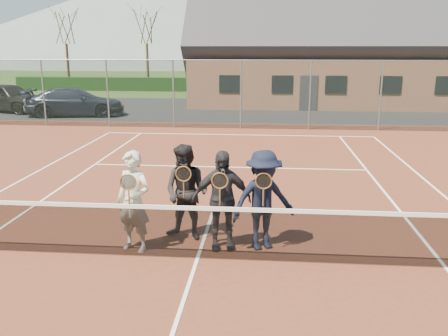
% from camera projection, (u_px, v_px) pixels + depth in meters
% --- Properties ---
extents(ground, '(220.00, 220.00, 0.00)m').
position_uv_depth(ground, '(247.00, 110.00, 27.43)').
color(ground, '#2B4518').
rests_on(ground, ground).
extents(court_surface, '(30.00, 30.00, 0.02)m').
position_uv_depth(court_surface, '(198.00, 259.00, 8.12)').
color(court_surface, '#562819').
rests_on(court_surface, ground).
extents(tarmac_carpark, '(40.00, 12.00, 0.01)m').
position_uv_depth(tarmac_carpark, '(179.00, 109.00, 27.77)').
color(tarmac_carpark, black).
rests_on(tarmac_carpark, ground).
extents(hedge_row, '(40.00, 1.20, 1.10)m').
position_uv_depth(hedge_row, '(253.00, 85.00, 38.88)').
color(hedge_row, black).
rests_on(hedge_row, ground).
extents(hill_west, '(110.00, 110.00, 18.00)m').
position_uv_depth(hill_west, '(144.00, 21.00, 99.74)').
color(hill_west, '#52625B').
rests_on(hill_west, ground).
extents(hill_centre, '(120.00, 120.00, 22.00)m').
position_uv_depth(hill_centre, '(362.00, 9.00, 95.38)').
color(hill_centre, slate).
rests_on(hill_centre, ground).
extents(car_a, '(5.10, 3.19, 1.62)m').
position_uv_depth(car_a, '(8.00, 97.00, 26.57)').
color(car_a, black).
rests_on(car_a, ground).
extents(car_b, '(4.09, 1.94, 1.29)m').
position_uv_depth(car_b, '(65.00, 103.00, 25.38)').
color(car_b, gray).
rests_on(car_b, ground).
extents(car_c, '(5.29, 2.84, 1.46)m').
position_uv_depth(car_c, '(75.00, 102.00, 24.98)').
color(car_c, '#181E30').
rests_on(car_c, ground).
extents(court_markings, '(11.03, 23.83, 0.01)m').
position_uv_depth(court_markings, '(198.00, 258.00, 8.12)').
color(court_markings, white).
rests_on(court_markings, court_surface).
extents(tennis_net, '(11.68, 0.08, 1.10)m').
position_uv_depth(tennis_net, '(197.00, 230.00, 7.99)').
color(tennis_net, slate).
rests_on(tennis_net, ground).
extents(perimeter_fence, '(30.07, 0.07, 3.02)m').
position_uv_depth(perimeter_fence, '(241.00, 95.00, 20.78)').
color(perimeter_fence, slate).
rests_on(perimeter_fence, ground).
extents(clubhouse, '(15.60, 8.20, 7.70)m').
position_uv_depth(clubhouse, '(313.00, 40.00, 29.96)').
color(clubhouse, '#9E6B4C').
rests_on(clubhouse, ground).
extents(tree_a, '(3.20, 3.20, 7.77)m').
position_uv_depth(tree_a, '(64.00, 20.00, 39.92)').
color(tree_a, '#341E12').
rests_on(tree_a, ground).
extents(tree_b, '(3.20, 3.20, 7.77)m').
position_uv_depth(tree_b, '(146.00, 19.00, 39.32)').
color(tree_b, '#3B2815').
rests_on(tree_b, ground).
extents(tree_c, '(3.20, 3.20, 7.77)m').
position_uv_depth(tree_c, '(279.00, 19.00, 38.37)').
color(tree_c, '#321F12').
rests_on(tree_c, ground).
extents(tree_d, '(3.20, 3.20, 7.77)m').
position_uv_depth(tree_d, '(406.00, 18.00, 37.52)').
color(tree_d, '#3D2716').
rests_on(tree_d, ground).
extents(player_a, '(0.76, 0.62, 1.80)m').
position_uv_depth(player_a, '(134.00, 202.00, 8.26)').
color(player_a, beige).
rests_on(player_a, court_surface).
extents(player_b, '(1.03, 0.90, 1.80)m').
position_uv_depth(player_b, '(186.00, 192.00, 8.79)').
color(player_b, black).
rests_on(player_b, court_surface).
extents(player_c, '(1.11, 0.61, 1.80)m').
position_uv_depth(player_c, '(221.00, 200.00, 8.35)').
color(player_c, '#222327').
rests_on(player_c, court_surface).
extents(player_d, '(1.33, 1.08, 1.80)m').
position_uv_depth(player_d, '(263.00, 200.00, 8.34)').
color(player_d, black).
rests_on(player_d, court_surface).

